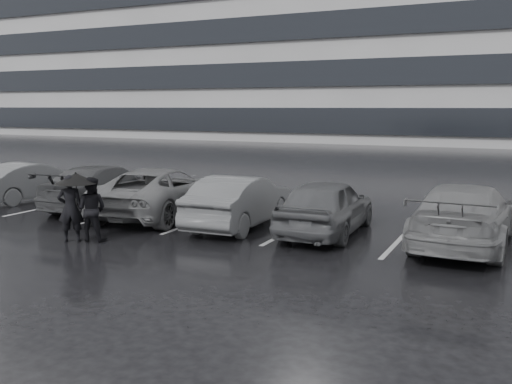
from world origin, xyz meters
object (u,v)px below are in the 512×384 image
at_px(car_main, 326,206).
at_px(car_west_c, 105,187).
at_px(car_west_d, 33,181).
at_px(car_west_b, 160,192).
at_px(pedestrian_right, 91,209).
at_px(car_east, 464,215).
at_px(pedestrian_left, 70,208).
at_px(car_west_a, 240,201).

bearing_deg(car_main, car_west_c, -5.35).
relative_size(car_main, car_west_d, 1.06).
relative_size(car_west_b, pedestrian_right, 3.33).
bearing_deg(car_main, car_west_b, -3.95).
distance_m(car_west_c, pedestrian_right, 4.47).
relative_size(car_west_d, pedestrian_right, 2.56).
height_order(car_east, pedestrian_right, pedestrian_right).
xyz_separation_m(car_main, car_west_b, (-5.24, 0.22, -0.00)).
relative_size(car_east, pedestrian_left, 3.11).
bearing_deg(car_west_a, pedestrian_left, 46.46).
distance_m(pedestrian_left, pedestrian_right, 0.48).
distance_m(car_west_b, car_west_d, 5.65).
distance_m(car_east, pedestrian_right, 8.83).
height_order(pedestrian_left, pedestrian_right, pedestrian_left).
relative_size(car_west_b, car_west_d, 1.30).
xyz_separation_m(car_main, car_east, (3.30, 0.15, 0.01)).
height_order(car_west_c, car_west_d, car_west_c).
distance_m(car_west_a, car_west_b, 2.87).
relative_size(car_west_c, pedestrian_right, 3.11).
height_order(car_main, pedestrian_right, pedestrian_right).
height_order(car_main, car_west_b, car_main).
bearing_deg(pedestrian_right, car_main, -161.16).
relative_size(car_main, car_west_a, 1.00).
height_order(car_west_a, car_west_c, car_west_c).
relative_size(car_west_a, car_west_d, 1.06).
relative_size(car_west_a, car_east, 0.84).
distance_m(car_west_c, car_east, 10.83).
bearing_deg(car_west_b, car_west_a, 164.56).
bearing_deg(car_west_d, car_main, -173.96).
bearing_deg(car_main, car_west_a, 2.14).
xyz_separation_m(car_west_c, pedestrian_left, (2.24, -3.91, 0.11)).
bearing_deg(car_west_a, car_east, -178.91).
relative_size(car_west_a, pedestrian_left, 2.61).
xyz_separation_m(car_west_a, car_west_c, (-5.13, 0.65, 0.00)).
bearing_deg(car_west_a, car_west_b, -9.43).
xyz_separation_m(pedestrian_left, pedestrian_right, (0.38, 0.29, -0.03)).
height_order(car_main, car_west_c, car_main).
distance_m(car_main, car_west_d, 10.89).
distance_m(car_main, car_east, 3.30).
xyz_separation_m(car_main, pedestrian_left, (-5.28, -3.41, 0.09)).
height_order(car_west_b, pedestrian_left, pedestrian_left).
relative_size(car_main, car_west_c, 0.88).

